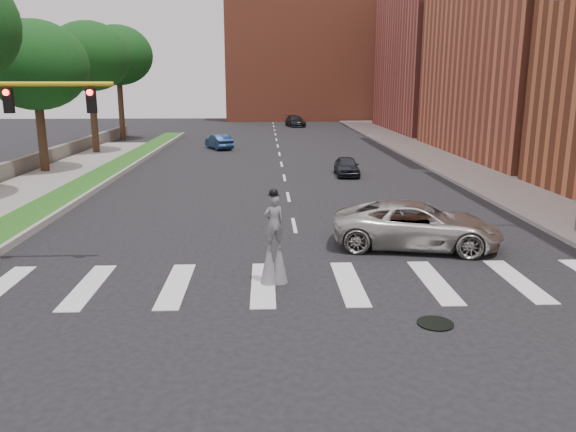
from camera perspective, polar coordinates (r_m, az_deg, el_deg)
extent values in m
plane|color=black|center=(15.93, 2.12, -8.14)|extent=(160.00, 160.00, 0.00)
cube|color=#1F5217|center=(36.71, -18.66, 3.76)|extent=(2.00, 60.00, 0.25)
cube|color=gray|center=(36.43, -17.07, 3.83)|extent=(0.20, 60.00, 0.28)
cube|color=gray|center=(42.44, 16.57, 5.09)|extent=(5.00, 90.00, 0.18)
cube|color=#5D574F|center=(40.37, -25.46, 4.60)|extent=(0.50, 56.00, 1.10)
cylinder|color=black|center=(14.64, 14.74, -10.51)|extent=(0.90, 0.90, 0.04)
cube|color=#B25438|center=(50.78, 26.41, 19.08)|extent=(16.00, 22.00, 24.00)
cube|color=#A0463B|center=(72.68, 16.96, 16.17)|extent=(16.00, 22.00, 20.00)
cube|color=#B25438|center=(93.09, 2.17, 15.38)|extent=(26.00, 14.00, 18.00)
cylinder|color=gold|center=(19.17, -25.03, 12.06)|extent=(5.20, 0.14, 0.14)
cube|color=black|center=(19.41, -26.54, 10.42)|extent=(0.28, 0.18, 0.75)
cylinder|color=#FF0C0C|center=(19.31, -26.74, 11.14)|extent=(0.18, 0.06, 0.18)
cube|color=black|center=(18.55, -19.35, 10.99)|extent=(0.28, 0.18, 0.75)
cylinder|color=#FF0C0C|center=(18.45, -19.50, 11.75)|extent=(0.18, 0.06, 0.18)
cylinder|color=#352115|center=(16.79, -0.92, -5.08)|extent=(0.07, 0.07, 1.04)
cylinder|color=#352115|center=(16.69, -1.95, -5.20)|extent=(0.07, 0.07, 1.04)
cone|color=slate|center=(16.75, -0.92, -4.66)|extent=(0.52, 0.52, 1.30)
cone|color=slate|center=(16.65, -1.96, -4.78)|extent=(0.52, 0.52, 1.30)
imported|color=slate|center=(16.36, -1.46, -0.68)|extent=(0.69, 0.57, 1.65)
sphere|color=black|center=(16.17, -1.48, 2.35)|extent=(0.26, 0.26, 0.26)
cylinder|color=black|center=(16.18, -1.48, 2.18)|extent=(0.34, 0.34, 0.02)
cube|color=yellow|center=(16.39, -1.63, 0.96)|extent=(0.22, 0.05, 0.10)
imported|color=#B4B1AA|center=(20.79, 12.93, -0.90)|extent=(6.38, 3.88, 1.65)
imported|color=black|center=(36.30, 5.99, 5.06)|extent=(1.49, 3.57, 1.21)
imported|color=navy|center=(51.00, -7.04, 7.50)|extent=(2.90, 4.19, 1.31)
imported|color=black|center=(76.59, 0.73, 9.61)|extent=(2.87, 5.25, 1.44)
cylinder|color=#352115|center=(40.01, -23.74, 7.69)|extent=(0.56, 0.56, 5.24)
ellipsoid|color=black|center=(39.90, -24.33, 13.79)|extent=(6.61, 6.61, 5.62)
cylinder|color=#352115|center=(49.33, -19.13, 9.55)|extent=(0.56, 0.56, 6.24)
ellipsoid|color=black|center=(49.29, -19.57, 15.05)|extent=(6.48, 6.48, 5.51)
cylinder|color=#352115|center=(60.90, -16.60, 10.57)|extent=(0.56, 0.56, 6.73)
ellipsoid|color=black|center=(60.91, -16.93, 15.36)|extent=(6.97, 6.97, 5.92)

